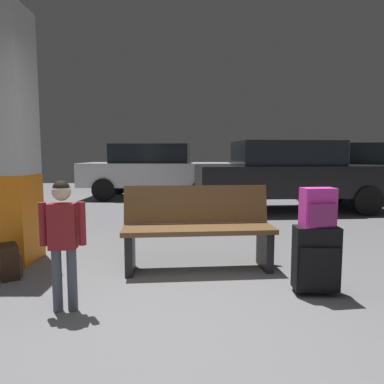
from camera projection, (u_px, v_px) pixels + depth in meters
The scene contains 10 objects.
ground_plane at pixel (181, 226), 6.42m from camera, with size 18.00×18.00×0.10m, color slate.
structural_pillar at pixel (5, 139), 3.99m from camera, with size 0.57×0.57×2.82m.
bench at pixel (198, 228), 3.87m from camera, with size 1.64×0.65×0.89m.
suitcase at pixel (316, 259), 3.15m from camera, with size 0.39×0.24×0.60m.
backpack_bright at pixel (318, 208), 3.10m from camera, with size 0.30×0.22×0.34m.
child at pixel (63, 232), 2.77m from camera, with size 0.35×0.20×1.03m.
backpack_dark_floor at pixel (10, 262), 3.58m from camera, with size 0.30×0.32×0.34m.
parked_car_near at pixel (289, 174), 7.87m from camera, with size 4.21×2.02×1.51m.
parked_car_far at pixel (155, 169), 10.12m from camera, with size 4.17×1.94×1.51m.
parked_car_side at pixel (378, 171), 9.33m from camera, with size 4.29×2.23×1.51m.
Camera 1 is at (0.14, -2.32, 1.23)m, focal length 33.60 mm.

